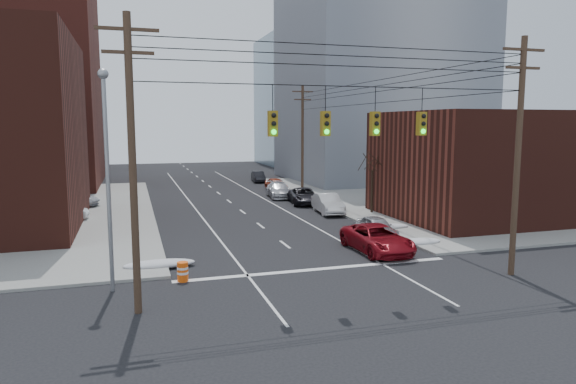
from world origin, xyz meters
TOP-DOWN VIEW (x-y plane):
  - ground at (0.00, 0.00)m, footprint 160.00×160.00m
  - sidewalk_ne at (27.00, 27.00)m, footprint 40.00×40.00m
  - building_brick_far at (-26.00, 74.00)m, footprint 22.00×18.00m
  - building_office at (22.00, 44.00)m, footprint 22.00×20.00m
  - building_glass at (24.00, 70.00)m, footprint 20.00×18.00m
  - building_storefront at (18.00, 16.00)m, footprint 16.00×12.00m
  - utility_pole_left at (-8.50, 3.00)m, footprint 2.20×0.28m
  - utility_pole_right at (8.50, 3.00)m, footprint 2.20×0.28m
  - utility_pole_far at (8.50, 34.00)m, footprint 2.20×0.28m
  - traffic_signals at (0.10, 2.97)m, footprint 17.00×0.42m
  - street_light at (-9.50, 6.00)m, footprint 0.44×0.44m
  - bare_tree at (9.59, 20.00)m, footprint 2.09×2.20m
  - snow_nw at (-7.40, 9.00)m, footprint 3.50×1.08m
  - snow_ne at (7.40, 9.50)m, footprint 3.00×1.08m
  - snow_east_far at (7.40, 14.00)m, footprint 4.00×1.08m
  - red_pickup at (4.40, 8.79)m, footprint 2.59×5.46m
  - parked_car_a at (6.07, 12.15)m, footprint 1.66×3.94m
  - parked_car_b at (6.40, 21.34)m, footprint 2.11×4.86m
  - parked_car_c at (6.16, 26.58)m, footprint 3.03×5.38m
  - parked_car_d at (5.11, 31.06)m, footprint 2.49×5.18m
  - parked_car_e at (6.40, 36.64)m, footprint 1.93×3.99m
  - parked_car_f at (6.40, 44.83)m, footprint 1.79×4.08m
  - lot_car_a at (-13.57, 23.59)m, footprint 3.82×1.65m
  - lot_car_b at (-13.44, 30.03)m, footprint 4.83×3.17m
  - lot_car_d at (-16.83, 29.08)m, footprint 4.45×2.91m
  - construction_barrel at (-6.50, 6.49)m, footprint 0.64×0.64m

SIDE VIEW (x-z plane):
  - ground at x=0.00m, z-range 0.00..0.00m
  - sidewalk_ne at x=27.00m, z-range 0.00..0.15m
  - snow_nw at x=-7.40m, z-range 0.00..0.42m
  - snow_ne at x=7.40m, z-range 0.00..0.42m
  - snow_east_far at x=7.40m, z-range 0.00..0.42m
  - construction_barrel at x=-6.50m, z-range 0.01..0.91m
  - parked_car_f at x=6.40m, z-range 0.00..1.30m
  - parked_car_e at x=6.40m, z-range 0.00..1.31m
  - parked_car_a at x=6.07m, z-range 0.00..1.33m
  - parked_car_c at x=6.16m, z-range 0.00..1.42m
  - parked_car_d at x=5.11m, z-range 0.00..1.45m
  - red_pickup at x=4.40m, z-range 0.00..1.51m
  - lot_car_a at x=-13.57m, z-range 0.15..1.37m
  - lot_car_b at x=-13.44m, z-range 0.15..1.38m
  - parked_car_b at x=6.40m, z-range 0.00..1.55m
  - lot_car_d at x=-16.83m, z-range 0.15..1.56m
  - bare_tree at x=9.59m, z-range -0.15..4.79m
  - building_storefront at x=18.00m, z-range 0.00..8.00m
  - street_light at x=-9.50m, z-range 0.88..10.20m
  - utility_pole_left at x=-8.50m, z-range 0.28..11.28m
  - utility_pole_right at x=8.50m, z-range 0.28..11.28m
  - utility_pole_far at x=8.50m, z-range 0.28..11.28m
  - building_brick_far at x=-26.00m, z-range 0.00..12.00m
  - traffic_signals at x=0.10m, z-range 6.16..8.18m
  - building_glass at x=24.00m, z-range 0.00..22.00m
  - building_office at x=22.00m, z-range 0.00..25.00m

